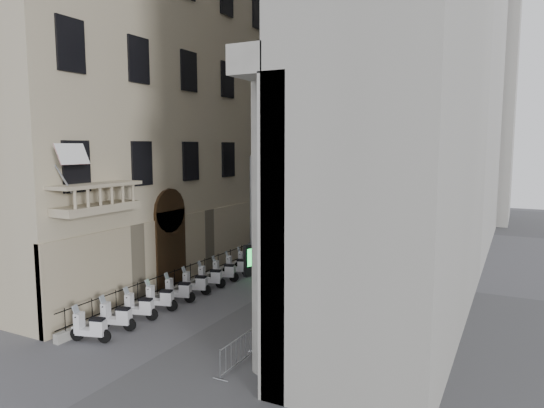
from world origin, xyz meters
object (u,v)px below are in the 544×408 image
Objects in this scene: security_tent at (281,218)px; pedestrian_a at (342,238)px; scooter_0 at (91,342)px; pedestrian_b at (355,236)px; street_lamp at (255,206)px; info_kiosk at (250,260)px.

security_tent is 5.11m from pedestrian_a.
scooter_0 is 0.82× the size of pedestrian_a.
pedestrian_a is at bearing 82.80° from pedestrian_b.
pedestrian_b is (4.04, 4.97, -1.78)m from security_tent.
scooter_0 is 18.29m from security_tent.
security_tent is at bearing 102.57° from street_lamp.
pedestrian_b is at bearing 94.76° from info_kiosk.
scooter_0 is at bearing 85.25° from pedestrian_b.
scooter_0 is 0.39× the size of security_tent.
pedestrian_b is (2.94, 11.42, -0.16)m from info_kiosk.
pedestrian_a is at bearing 40.50° from security_tent.
security_tent is 6.70m from street_lamp.
info_kiosk is at bearing -154.48° from street_lamp.
security_tent reaches higher than info_kiosk.
pedestrian_a is at bearing -25.43° from scooter_0.
info_kiosk is 11.79m from pedestrian_b.
info_kiosk is 9.92m from pedestrian_a.
street_lamp is 10.32m from pedestrian_a.
street_lamp is 4.45× the size of pedestrian_b.
pedestrian_a is (3.32, 21.23, 0.91)m from scooter_0.
street_lamp is 3.35m from info_kiosk.
pedestrian_a is (2.31, 9.46, -3.40)m from street_lamp.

